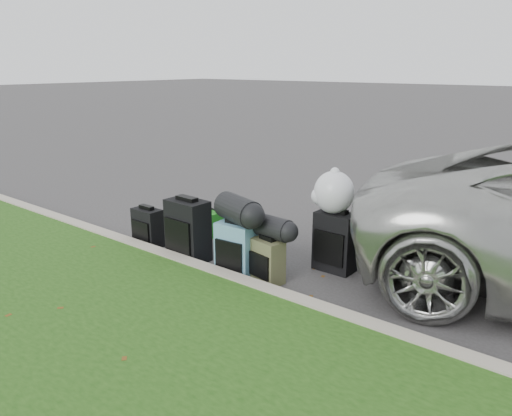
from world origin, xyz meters
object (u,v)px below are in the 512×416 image
Objects in this scene: suitcase_olive at (267,261)px; suitcase_large_black_right at (335,242)px; suitcase_large_black_left at (188,230)px; suitcase_teal at (236,249)px; suitcase_small_black at (148,227)px; tote_navy at (262,234)px; tote_green at (212,223)px.

suitcase_large_black_right reaches higher than suitcase_olive.
suitcase_large_black_left is 1.22× the size of suitcase_teal.
suitcase_small_black is 1.57m from tote_navy.
suitcase_small_black reaches higher than tote_green.
suitcase_large_black_left is at bearing 0.48° from suitcase_small_black.
suitcase_large_black_right is 1.24m from tote_navy.
tote_navy is at bearing 174.89° from suitcase_large_black_right.
tote_green is at bearing 163.85° from suitcase_olive.
tote_green reaches higher than tote_navy.
suitcase_teal is at bearing 1.20° from suitcase_large_black_left.
suitcase_small_black reaches higher than suitcase_olive.
suitcase_large_black_right reaches higher than suitcase_teal.
suitcase_large_black_left reaches higher than suitcase_large_black_right.
suitcase_small_black reaches higher than tote_navy.
suitcase_teal is at bearing 0.25° from suitcase_small_black.
suitcase_olive is 1.84m from tote_green.
suitcase_olive is 1.54× the size of tote_navy.
suitcase_teal is at bearing -28.99° from tote_green.
tote_green is at bearing 179.51° from suitcase_large_black_right.
suitcase_olive is 1.44× the size of tote_green.
suitcase_small_black is at bearing -160.27° from suitcase_large_black_right.
suitcase_olive reaches higher than tote_green.
suitcase_small_black is 2.60m from suitcase_large_black_right.
suitcase_large_black_left is at bearing 174.51° from suitcase_teal.
suitcase_small_black is 0.73× the size of suitcase_large_black_right.
suitcase_large_black_left reaches higher than suitcase_teal.
tote_green is (0.37, 0.89, -0.09)m from suitcase_small_black.
tote_navy is (0.86, 0.09, -0.01)m from tote_green.
suitcase_large_black_right is at bearing 6.09° from tote_green.
tote_navy is at bearing 141.39° from suitcase_olive.
suitcase_large_black_left is 1.23m from suitcase_olive.
suitcase_large_black_right reaches higher than suitcase_small_black.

